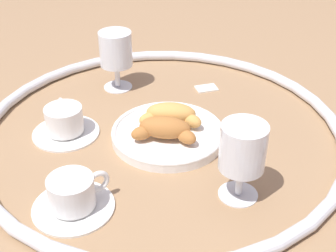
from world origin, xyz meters
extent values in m
plane|color=#997551|center=(0.00, 0.00, 0.00)|extent=(2.20, 2.20, 0.00)
torus|color=silver|center=(0.00, 0.00, 0.01)|extent=(0.74, 0.74, 0.02)
cylinder|color=white|center=(-0.02, 0.01, 0.01)|extent=(0.23, 0.23, 0.02)
torus|color=white|center=(-0.02, 0.01, 0.02)|extent=(0.23, 0.23, 0.01)
ellipsoid|color=#D6994C|center=(-0.01, -0.01, 0.04)|extent=(0.11, 0.08, 0.04)
ellipsoid|color=#D6994C|center=(0.02, 0.01, 0.04)|extent=(0.05, 0.05, 0.03)
ellipsoid|color=#D6994C|center=(-0.06, -0.02, 0.04)|extent=(0.05, 0.04, 0.03)
ellipsoid|color=#AD6B33|center=(-0.03, 0.04, 0.04)|extent=(0.11, 0.08, 0.04)
ellipsoid|color=#AD6B33|center=(0.01, 0.06, 0.04)|extent=(0.05, 0.05, 0.03)
ellipsoid|color=#AD6B33|center=(-0.07, 0.04, 0.04)|extent=(0.05, 0.04, 0.03)
cylinder|color=white|center=(0.17, 0.09, 0.00)|extent=(0.14, 0.14, 0.01)
cylinder|color=white|center=(0.17, 0.09, 0.03)|extent=(0.08, 0.08, 0.05)
cylinder|color=brown|center=(0.17, 0.09, 0.06)|extent=(0.07, 0.07, 0.01)
torus|color=white|center=(0.20, 0.06, 0.04)|extent=(0.03, 0.04, 0.04)
cylinder|color=white|center=(0.03, 0.26, 0.00)|extent=(0.14, 0.14, 0.01)
cylinder|color=white|center=(0.03, 0.26, 0.03)|extent=(0.08, 0.08, 0.05)
cylinder|color=#937A60|center=(0.03, 0.26, 0.06)|extent=(0.07, 0.07, 0.01)
torus|color=white|center=(0.00, 0.23, 0.04)|extent=(0.03, 0.04, 0.04)
cylinder|color=white|center=(0.19, -0.13, 0.00)|extent=(0.07, 0.07, 0.01)
cylinder|color=white|center=(0.19, -0.13, 0.03)|extent=(0.01, 0.01, 0.05)
cylinder|color=white|center=(0.19, -0.13, 0.10)|extent=(0.08, 0.08, 0.08)
cylinder|color=#E0CC4C|center=(0.19, -0.13, 0.09)|extent=(0.07, 0.07, 0.05)
cylinder|color=white|center=(-0.20, 0.11, 0.00)|extent=(0.07, 0.07, 0.01)
cylinder|color=white|center=(-0.20, 0.11, 0.03)|extent=(0.01, 0.01, 0.05)
cylinder|color=white|center=(-0.20, 0.11, 0.10)|extent=(0.08, 0.08, 0.08)
cylinder|color=yellow|center=(-0.20, 0.11, 0.09)|extent=(0.07, 0.07, 0.06)
cube|color=white|center=(-0.01, -0.22, 0.00)|extent=(0.06, 0.06, 0.01)
camera|label=1|loc=(-0.37, 0.70, 0.53)|focal=49.64mm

